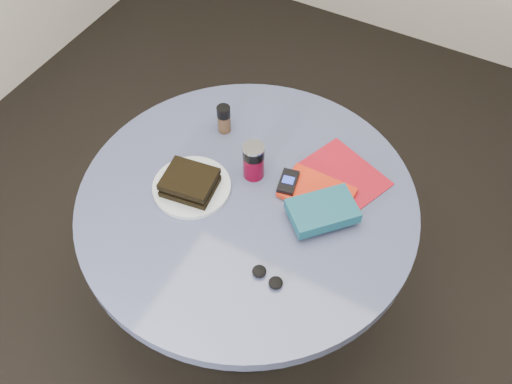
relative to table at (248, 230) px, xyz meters
The scene contains 11 objects.
ground 0.59m from the table, ahead, with size 4.00×4.00×0.00m, color black.
table is the anchor object (origin of this frame).
plate 0.24m from the table, 164.46° to the right, with size 0.23×0.23×0.01m, color silver.
sandwich 0.26m from the table, 160.98° to the right, with size 0.16×0.14×0.05m.
soda_can 0.24m from the table, 106.85° to the left, with size 0.07×0.07×0.12m.
pepper_grinder 0.36m from the table, 133.63° to the left, with size 0.05×0.05×0.10m.
magazine 0.35m from the table, 45.37° to the left, with size 0.24×0.18×0.00m, color maroon.
red_book 0.27m from the table, 32.19° to the left, with size 0.20×0.13×0.02m, color red.
novel 0.30m from the table, ahead, with size 0.19×0.12×0.04m, color #124657.
mp3_player 0.23m from the table, 47.46° to the left, with size 0.07×0.10×0.02m.
headphones 0.32m from the table, 49.48° to the right, with size 0.10×0.05×0.02m.
Camera 1 is at (0.51, -0.87, 2.07)m, focal length 40.00 mm.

